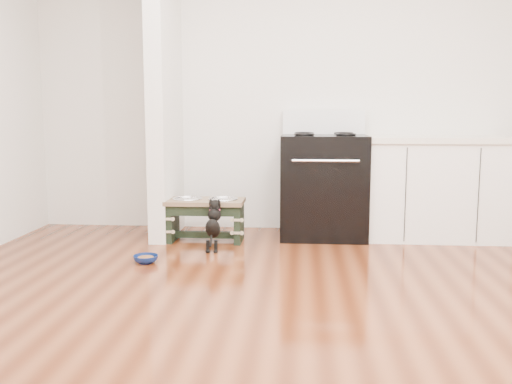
{
  "coord_description": "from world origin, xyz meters",
  "views": [
    {
      "loc": [
        0.06,
        -2.97,
        1.12
      ],
      "look_at": [
        -0.31,
        1.51,
        0.49
      ],
      "focal_mm": 40.0,
      "sensor_mm": 36.0,
      "label": 1
    }
  ],
  "objects": [
    {
      "name": "oven_range",
      "position": [
        0.25,
        2.16,
        0.48
      ],
      "size": [
        0.76,
        0.69,
        1.14
      ],
      "color": "black",
      "rests_on": "ground"
    },
    {
      "name": "ground",
      "position": [
        0.0,
        0.0,
        0.0
      ],
      "size": [
        5.0,
        5.0,
        0.0
      ],
      "primitive_type": "plane",
      "color": "#4C1F0D",
      "rests_on": "ground"
    },
    {
      "name": "partition_wall",
      "position": [
        -1.18,
        2.1,
        1.35
      ],
      "size": [
        0.15,
        0.8,
        2.7
      ],
      "primitive_type": "cube",
      "color": "silver",
      "rests_on": "ground"
    },
    {
      "name": "room_shell",
      "position": [
        0.0,
        0.0,
        1.62
      ],
      "size": [
        5.0,
        5.0,
        5.0
      ],
      "color": "silver",
      "rests_on": "ground"
    },
    {
      "name": "dog_feeder",
      "position": [
        -0.78,
        1.87,
        0.26
      ],
      "size": [
        0.67,
        0.36,
        0.38
      ],
      "color": "black",
      "rests_on": "ground"
    },
    {
      "name": "floor_bowl",
      "position": [
        -1.11,
        1.11,
        0.03
      ],
      "size": [
        0.2,
        0.2,
        0.06
      ],
      "rotation": [
        0.0,
        0.0,
        0.1
      ],
      "color": "#0B1C51",
      "rests_on": "ground"
    },
    {
      "name": "cabinet_run",
      "position": [
        1.23,
        2.18,
        0.45
      ],
      "size": [
        1.24,
        0.64,
        0.91
      ],
      "color": "white",
      "rests_on": "ground"
    },
    {
      "name": "puppy",
      "position": [
        -0.66,
        1.56,
        0.22
      ],
      "size": [
        0.12,
        0.35,
        0.41
      ],
      "color": "black",
      "rests_on": "ground"
    }
  ]
}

